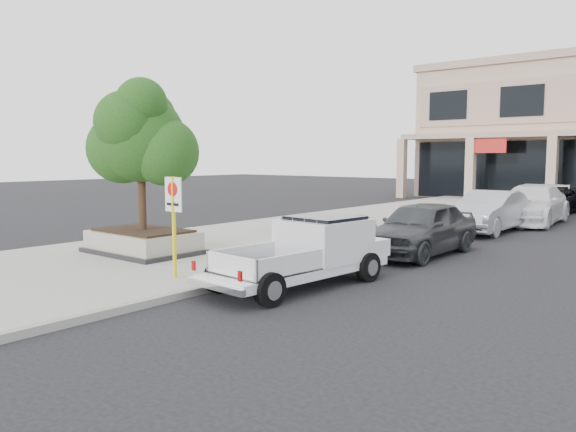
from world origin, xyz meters
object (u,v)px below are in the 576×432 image
at_px(curb_car_c, 531,205).
at_px(no_parking_sign, 174,213).
at_px(curb_car_d, 552,201).
at_px(curb_car_b, 489,212).
at_px(planter, 143,241).
at_px(pickup_truck, 298,253).
at_px(curb_car_a, 420,228).
at_px(planter_tree, 148,138).

bearing_deg(curb_car_c, no_parking_sign, -101.85).
distance_m(no_parking_sign, curb_car_d, 22.83).
bearing_deg(curb_car_b, planter, -114.94).
bearing_deg(curb_car_d, curb_car_c, -81.41).
xyz_separation_m(pickup_truck, curb_car_b, (-0.07, 11.85, 0.03)).
bearing_deg(curb_car_d, no_parking_sign, -92.74).
xyz_separation_m(curb_car_b, curb_car_c, (0.40, 3.90, 0.04)).
bearing_deg(curb_car_a, pickup_truck, -91.55).
bearing_deg(curb_car_c, curb_car_a, -93.86).
distance_m(planter_tree, curb_car_b, 13.20).
height_order(planter, curb_car_a, curb_car_a).
relative_size(curb_car_b, curb_car_d, 1.02).
distance_m(planter, curb_car_a, 8.10).
height_order(no_parking_sign, curb_car_d, no_parking_sign).
height_order(no_parking_sign, pickup_truck, no_parking_sign).
height_order(planter, curb_car_b, curb_car_b).
bearing_deg(planter_tree, no_parking_sign, -28.12).
bearing_deg(pickup_truck, curb_car_d, 95.58).
xyz_separation_m(planter, curb_car_d, (5.46, 21.15, 0.19)).
distance_m(no_parking_sign, curb_car_b, 13.65).
xyz_separation_m(no_parking_sign, curb_car_b, (2.28, 13.43, -0.84)).
height_order(planter_tree, curb_car_d, planter_tree).
height_order(planter_tree, pickup_truck, planter_tree).
bearing_deg(planter, curb_car_d, 75.52).
height_order(planter, pickup_truck, pickup_truck).
bearing_deg(no_parking_sign, curb_car_b, 80.38).
height_order(no_parking_sign, curb_car_a, no_parking_sign).
distance_m(planter_tree, curb_car_d, 21.83).
bearing_deg(curb_car_d, planter, -101.92).
distance_m(pickup_truck, curb_car_d, 21.13).
bearing_deg(curb_car_a, planter_tree, -136.40).
distance_m(planter_tree, no_parking_sign, 4.06).
bearing_deg(no_parking_sign, curb_car_a, 70.40).
relative_size(planter, pickup_truck, 0.66).
distance_m(curb_car_a, curb_car_b, 6.31).
bearing_deg(curb_car_a, no_parking_sign, -109.19).
distance_m(pickup_truck, curb_car_c, 15.76).
bearing_deg(curb_car_c, curb_car_b, -98.90).
height_order(pickup_truck, curb_car_b, curb_car_b).
bearing_deg(pickup_truck, curb_car_b, 95.26).
bearing_deg(no_parking_sign, planter, 154.96).
relative_size(planter, no_parking_sign, 1.39).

